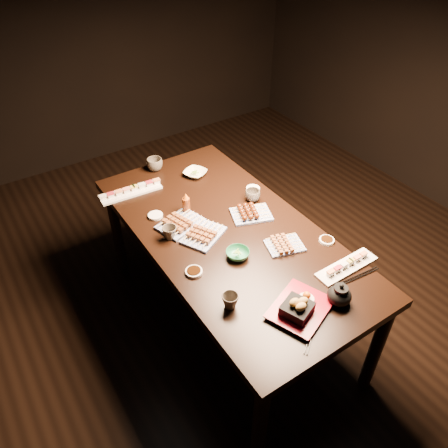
% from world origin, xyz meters
% --- Properties ---
extents(ground, '(5.00, 5.00, 0.00)m').
position_xyz_m(ground, '(0.00, 0.00, 0.00)').
color(ground, black).
rests_on(ground, ground).
extents(dining_table, '(1.15, 1.91, 0.75)m').
position_xyz_m(dining_table, '(-0.30, -0.00, 0.38)').
color(dining_table, black).
rests_on(dining_table, ground).
extents(sushi_platter_near, '(0.36, 0.10, 0.04)m').
position_xyz_m(sushi_platter_near, '(0.04, -0.57, 0.77)').
color(sushi_platter_near, white).
rests_on(sushi_platter_near, dining_table).
extents(sushi_platter_far, '(0.39, 0.13, 0.05)m').
position_xyz_m(sushi_platter_far, '(-0.61, 0.65, 0.77)').
color(sushi_platter_far, white).
rests_on(sushi_platter_far, dining_table).
extents(yakitori_plate_center, '(0.29, 0.26, 0.06)m').
position_xyz_m(yakitori_plate_center, '(-0.44, 0.04, 0.78)').
color(yakitori_plate_center, '#828EB6').
rests_on(yakitori_plate_center, dining_table).
extents(yakitori_plate_right, '(0.23, 0.19, 0.05)m').
position_xyz_m(yakitori_plate_right, '(-0.12, -0.27, 0.77)').
color(yakitori_plate_right, '#828EB6').
rests_on(yakitori_plate_right, dining_table).
extents(yakitori_plate_left, '(0.29, 0.24, 0.06)m').
position_xyz_m(yakitori_plate_left, '(-0.50, 0.20, 0.78)').
color(yakitori_plate_left, '#828EB6').
rests_on(yakitori_plate_left, dining_table).
extents(tsukune_plate, '(0.27, 0.23, 0.06)m').
position_xyz_m(tsukune_plate, '(-0.11, 0.05, 0.78)').
color(tsukune_plate, '#828EB6').
rests_on(tsukune_plate, dining_table).
extents(edamame_bowl_green, '(0.15, 0.15, 0.04)m').
position_xyz_m(edamame_bowl_green, '(-0.38, -0.20, 0.77)').
color(edamame_bowl_green, '#297E51').
rests_on(edamame_bowl_green, dining_table).
extents(edamame_bowl_cream, '(0.19, 0.19, 0.03)m').
position_xyz_m(edamame_bowl_cream, '(-0.16, 0.60, 0.77)').
color(edamame_bowl_cream, '#F1EDC5').
rests_on(edamame_bowl_cream, dining_table).
extents(tempura_tray, '(0.35, 0.32, 0.10)m').
position_xyz_m(tempura_tray, '(-0.34, -0.65, 0.80)').
color(tempura_tray, black).
rests_on(tempura_tray, dining_table).
extents(teacup_near_left, '(0.10, 0.10, 0.07)m').
position_xyz_m(teacup_near_left, '(-0.60, -0.45, 0.79)').
color(teacup_near_left, '#4B4339').
rests_on(teacup_near_left, dining_table).
extents(teacup_mid_right, '(0.13, 0.13, 0.07)m').
position_xyz_m(teacup_mid_right, '(-0.01, 0.17, 0.79)').
color(teacup_mid_right, '#4B4339').
rests_on(teacup_mid_right, dining_table).
extents(teacup_far_left, '(0.11, 0.11, 0.08)m').
position_xyz_m(teacup_far_left, '(-0.60, 0.13, 0.79)').
color(teacup_far_left, '#4B4339').
rests_on(teacup_far_left, dining_table).
extents(teacup_far_right, '(0.11, 0.11, 0.08)m').
position_xyz_m(teacup_far_right, '(-0.35, 0.82, 0.79)').
color(teacup_far_right, '#4B4339').
rests_on(teacup_far_right, dining_table).
extents(teapot, '(0.19, 0.19, 0.11)m').
position_xyz_m(teapot, '(-0.16, -0.71, 0.81)').
color(teapot, black).
rests_on(teapot, dining_table).
extents(condiment_bottle, '(0.06, 0.06, 0.14)m').
position_xyz_m(condiment_bottle, '(-0.41, 0.28, 0.82)').
color(condiment_bottle, '#662B0D').
rests_on(condiment_bottle, dining_table).
extents(sauce_dish_west, '(0.11, 0.11, 0.02)m').
position_xyz_m(sauce_dish_west, '(-0.63, -0.17, 0.76)').
color(sauce_dish_west, white).
rests_on(sauce_dish_west, dining_table).
extents(sauce_dish_east, '(0.11, 0.11, 0.02)m').
position_xyz_m(sauce_dish_east, '(0.06, 0.26, 0.76)').
color(sauce_dish_east, white).
rests_on(sauce_dish_east, dining_table).
extents(sauce_dish_se, '(0.10, 0.10, 0.01)m').
position_xyz_m(sauce_dish_se, '(0.10, -0.37, 0.76)').
color(sauce_dish_se, white).
rests_on(sauce_dish_se, dining_table).
extents(sauce_dish_nw, '(0.11, 0.11, 0.02)m').
position_xyz_m(sauce_dish_nw, '(-0.58, 0.35, 0.76)').
color(sauce_dish_nw, white).
rests_on(sauce_dish_nw, dining_table).
extents(chopsticks_near, '(0.19, 0.15, 0.01)m').
position_xyz_m(chopsticks_near, '(-0.39, -0.78, 0.75)').
color(chopsticks_near, black).
rests_on(chopsticks_near, dining_table).
extents(chopsticks_se, '(0.24, 0.04, 0.01)m').
position_xyz_m(chopsticks_se, '(0.05, -0.65, 0.75)').
color(chopsticks_se, black).
rests_on(chopsticks_se, dining_table).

